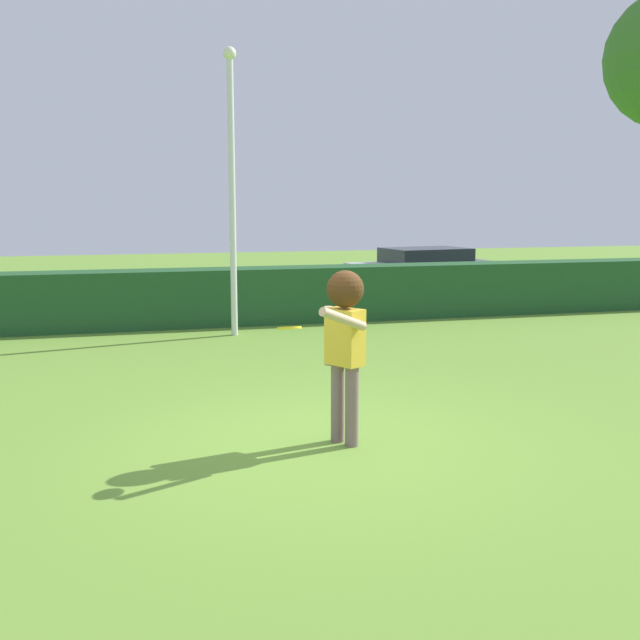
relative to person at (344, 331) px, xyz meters
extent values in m
plane|color=olive|center=(-0.23, 0.06, -1.19)|extent=(60.00, 60.00, 0.00)
cylinder|color=#7B5F63|center=(0.06, -0.08, -0.77)|extent=(0.14, 0.14, 0.84)
cylinder|color=#7B5F63|center=(-0.04, 0.09, -0.77)|extent=(0.14, 0.14, 0.84)
cube|color=yellow|center=(0.01, 0.00, -0.06)|extent=(0.38, 0.44, 0.58)
cylinder|color=tan|center=(-0.11, -0.34, 0.18)|extent=(0.57, 0.39, 0.30)
cylinder|color=tan|center=(-0.11, 0.21, -0.08)|extent=(0.09, 0.09, 0.62)
sphere|color=tan|center=(0.01, 0.00, 0.40)|extent=(0.22, 0.22, 0.22)
sphere|color=#462A12|center=(0.01, 0.00, 0.43)|extent=(0.38, 0.38, 0.38)
cylinder|color=yellow|center=(-0.66, -0.40, 0.13)|extent=(0.23, 0.23, 0.07)
cylinder|color=silver|center=(-0.18, 6.65, 1.32)|extent=(0.12, 0.12, 5.02)
sphere|color=#F2EFCC|center=(-0.18, 6.65, 3.93)|extent=(0.24, 0.24, 0.24)
cube|color=#214F27|center=(-0.23, 7.95, -0.61)|extent=(23.04, 0.90, 1.15)
cube|color=#B7B7BC|center=(5.88, 11.86, -0.62)|extent=(4.40, 2.29, 0.55)
cube|color=#2D333D|center=(5.88, 11.86, -0.14)|extent=(2.40, 1.87, 0.40)
cylinder|color=black|center=(7.21, 12.92, -0.89)|extent=(0.61, 0.19, 0.60)
cylinder|color=black|center=(7.46, 11.23, -0.89)|extent=(0.61, 0.19, 0.60)
cylinder|color=black|center=(4.30, 12.49, -0.89)|extent=(0.61, 0.19, 0.60)
cylinder|color=black|center=(4.55, 10.81, -0.89)|extent=(0.61, 0.19, 0.60)
camera|label=1|loc=(-2.12, -7.07, 1.29)|focal=41.38mm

